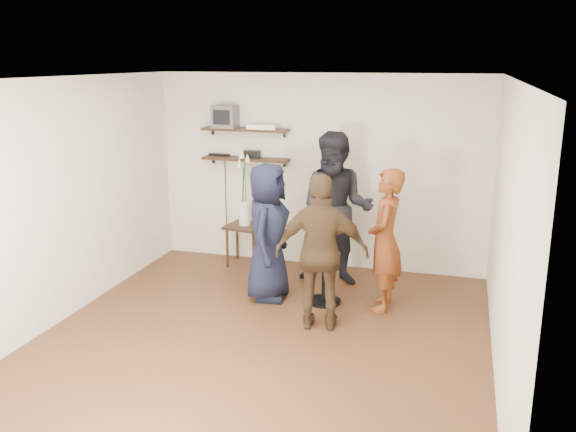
# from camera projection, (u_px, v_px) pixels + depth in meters

# --- Properties ---
(room) EXTENTS (4.58, 5.08, 2.68)m
(room) POSITION_uv_depth(u_px,v_px,m) (259.00, 217.00, 5.86)
(room) COLOR #482B17
(room) RESTS_ON ground
(shelf_upper) EXTENTS (1.20, 0.25, 0.04)m
(shelf_upper) POSITION_uv_depth(u_px,v_px,m) (245.00, 129.00, 8.20)
(shelf_upper) COLOR black
(shelf_upper) RESTS_ON room
(shelf_lower) EXTENTS (1.20, 0.25, 0.04)m
(shelf_lower) POSITION_uv_depth(u_px,v_px,m) (246.00, 159.00, 8.30)
(shelf_lower) COLOR black
(shelf_lower) RESTS_ON room
(crt_monitor) EXTENTS (0.32, 0.30, 0.30)m
(crt_monitor) POSITION_uv_depth(u_px,v_px,m) (226.00, 116.00, 8.23)
(crt_monitor) COLOR #59595B
(crt_monitor) RESTS_ON shelf_upper
(dvd_deck) EXTENTS (0.40, 0.24, 0.06)m
(dvd_deck) POSITION_uv_depth(u_px,v_px,m) (263.00, 127.00, 8.12)
(dvd_deck) COLOR silver
(dvd_deck) RESTS_ON shelf_upper
(radio) EXTENTS (0.22, 0.10, 0.10)m
(radio) POSITION_uv_depth(u_px,v_px,m) (252.00, 154.00, 8.26)
(radio) COLOR black
(radio) RESTS_ON shelf_lower
(power_strip) EXTENTS (0.30, 0.05, 0.03)m
(power_strip) POSITION_uv_depth(u_px,v_px,m) (219.00, 155.00, 8.45)
(power_strip) COLOR black
(power_strip) RESTS_ON shelf_lower
(side_table) EXTENTS (0.54, 0.54, 0.57)m
(side_table) POSITION_uv_depth(u_px,v_px,m) (245.00, 231.00, 8.37)
(side_table) COLOR black
(side_table) RESTS_ON room
(vase_lilies) EXTENTS (0.20, 0.21, 1.07)m
(vase_lilies) POSITION_uv_depth(u_px,v_px,m) (244.00, 201.00, 8.26)
(vase_lilies) COLOR white
(vase_lilies) RESTS_ON side_table
(drinks_table) EXTENTS (0.51, 0.51, 0.94)m
(drinks_table) POSITION_uv_depth(u_px,v_px,m) (325.00, 254.00, 7.01)
(drinks_table) COLOR black
(drinks_table) RESTS_ON room
(wine_glass_fl) EXTENTS (0.07, 0.07, 0.21)m
(wine_glass_fl) POSITION_uv_depth(u_px,v_px,m) (319.00, 214.00, 6.88)
(wine_glass_fl) COLOR silver
(wine_glass_fl) RESTS_ON drinks_table
(wine_glass_fr) EXTENTS (0.07, 0.07, 0.21)m
(wine_glass_fr) POSITION_uv_depth(u_px,v_px,m) (329.00, 215.00, 6.84)
(wine_glass_fr) COLOR silver
(wine_glass_fr) RESTS_ON drinks_table
(wine_glass_bl) EXTENTS (0.07, 0.07, 0.20)m
(wine_glass_bl) POSITION_uv_depth(u_px,v_px,m) (324.00, 212.00, 6.96)
(wine_glass_bl) COLOR silver
(wine_glass_bl) RESTS_ON drinks_table
(wine_glass_br) EXTENTS (0.06, 0.06, 0.19)m
(wine_glass_br) POSITION_uv_depth(u_px,v_px,m) (328.00, 214.00, 6.91)
(wine_glass_br) COLOR silver
(wine_glass_br) RESTS_ON drinks_table
(person_plaid) EXTENTS (0.41, 0.61, 1.62)m
(person_plaid) POSITION_uv_depth(u_px,v_px,m) (385.00, 240.00, 6.80)
(person_plaid) COLOR red
(person_plaid) RESTS_ON room
(person_dark) EXTENTS (0.95, 0.75, 1.93)m
(person_dark) POSITION_uv_depth(u_px,v_px,m) (336.00, 209.00, 7.55)
(person_dark) COLOR black
(person_dark) RESTS_ON room
(person_navy) EXTENTS (0.55, 0.82, 1.63)m
(person_navy) POSITION_uv_depth(u_px,v_px,m) (268.00, 232.00, 7.11)
(person_navy) COLOR black
(person_navy) RESTS_ON room
(person_brown) EXTENTS (1.03, 0.56, 1.66)m
(person_brown) POSITION_uv_depth(u_px,v_px,m) (322.00, 253.00, 6.29)
(person_brown) COLOR #412F1C
(person_brown) RESTS_ON room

